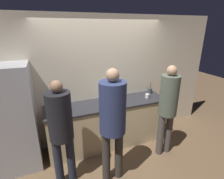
% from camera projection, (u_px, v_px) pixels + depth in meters
% --- Properties ---
extents(ground_plane, '(14.00, 14.00, 0.00)m').
position_uv_depth(ground_plane, '(115.00, 153.00, 3.46)').
color(ground_plane, brown).
extents(wall_back, '(5.20, 0.06, 2.60)m').
position_uv_depth(wall_back, '(102.00, 81.00, 3.62)').
color(wall_back, beige).
rests_on(wall_back, ground_plane).
extents(counter, '(2.43, 0.67, 0.94)m').
position_uv_depth(counter, '(108.00, 123.00, 3.62)').
color(counter, beige).
rests_on(counter, ground_plane).
extents(refrigerator, '(0.77, 0.66, 1.83)m').
position_uv_depth(refrigerator, '(11.00, 120.00, 2.87)').
color(refrigerator, '#B7B7BC').
rests_on(refrigerator, ground_plane).
extents(person_left, '(0.35, 0.35, 1.70)m').
position_uv_depth(person_left, '(61.00, 126.00, 2.50)').
color(person_left, '#232838').
rests_on(person_left, ground_plane).
extents(person_center, '(0.39, 0.39, 1.85)m').
position_uv_depth(person_center, '(113.00, 117.00, 2.53)').
color(person_center, '#38332D').
rests_on(person_center, ground_plane).
extents(person_right, '(0.33, 0.33, 1.75)m').
position_uv_depth(person_right, '(168.00, 105.00, 3.16)').
color(person_right, '#4C4742').
rests_on(person_right, ground_plane).
extents(fruit_bowl, '(0.36, 0.36, 0.12)m').
position_uv_depth(fruit_bowl, '(111.00, 99.00, 3.54)').
color(fruit_bowl, beige).
rests_on(fruit_bowl, counter).
extents(utensil_crock, '(0.09, 0.09, 0.25)m').
position_uv_depth(utensil_crock, '(150.00, 90.00, 3.96)').
color(utensil_crock, '#3D424C').
rests_on(utensil_crock, counter).
extents(bottle_amber, '(0.06, 0.06, 0.24)m').
position_uv_depth(bottle_amber, '(48.00, 108.00, 3.02)').
color(bottle_amber, brown).
rests_on(bottle_amber, counter).
extents(cup_red, '(0.09, 0.09, 0.10)m').
position_uv_depth(cup_red, '(50.00, 113.00, 2.95)').
color(cup_red, '#A33D33').
rests_on(cup_red, counter).
extents(cup_white, '(0.08, 0.08, 0.08)m').
position_uv_depth(cup_white, '(147.00, 96.00, 3.69)').
color(cup_white, white).
rests_on(cup_white, counter).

